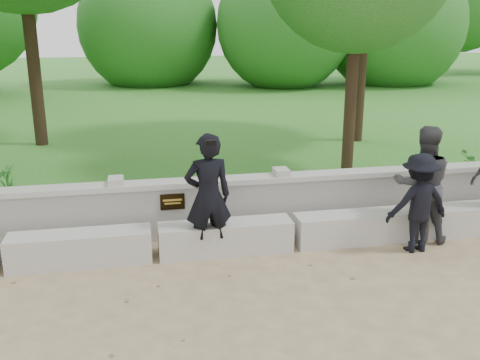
{
  "coord_description": "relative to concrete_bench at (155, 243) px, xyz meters",
  "views": [
    {
      "loc": [
        -0.18,
        -5.08,
        3.15
      ],
      "look_at": [
        1.22,
        1.95,
        1.05
      ],
      "focal_mm": 40.0,
      "sensor_mm": 36.0,
      "label": 1
    }
  ],
  "objects": [
    {
      "name": "visitor_left",
      "position": [
        3.94,
        -0.1,
        0.65
      ],
      "size": [
        1.01,
        0.9,
        1.75
      ],
      "color": "#37383C",
      "rests_on": "ground"
    },
    {
      "name": "man_main",
      "position": [
        0.74,
        -0.1,
        0.66
      ],
      "size": [
        0.68,
        0.6,
        1.77
      ],
      "color": "black",
      "rests_on": "ground"
    },
    {
      "name": "shrub_b",
      "position": [
        1.06,
        1.71,
        0.28
      ],
      "size": [
        0.34,
        0.36,
        0.51
      ],
      "primitive_type": "imported",
      "rotation": [
        0.0,
        0.0,
        2.08
      ],
      "color": "#2E7527",
      "rests_on": "lawn"
    },
    {
      "name": "visitor_mid",
      "position": [
        3.69,
        -0.46,
        0.49
      ],
      "size": [
        0.96,
        0.58,
        1.43
      ],
      "color": "black",
      "rests_on": "ground"
    },
    {
      "name": "shrub_c",
      "position": [
        5.95,
        1.58,
        0.34
      ],
      "size": [
        0.75,
        0.74,
        0.63
      ],
      "primitive_type": "imported",
      "rotation": [
        0.0,
        0.0,
        3.81
      ],
      "color": "#2E7527",
      "rests_on": "lawn"
    },
    {
      "name": "concrete_bench",
      "position": [
        0.0,
        0.0,
        0.0
      ],
      "size": [
        11.9,
        0.45,
        0.45
      ],
      "color": "#B9B7AF",
      "rests_on": "ground"
    },
    {
      "name": "parapet_wall",
      "position": [
        0.0,
        0.7,
        0.24
      ],
      "size": [
        12.5,
        0.35,
        0.9
      ],
      "color": "#AEACA4",
      "rests_on": "ground"
    },
    {
      "name": "ground",
      "position": [
        -0.0,
        -1.9,
        -0.22
      ],
      "size": [
        80.0,
        80.0,
        0.0
      ],
      "primitive_type": "plane",
      "color": "tan",
      "rests_on": "ground"
    },
    {
      "name": "shrub_d",
      "position": [
        -2.31,
        2.09,
        0.36
      ],
      "size": [
        0.48,
        0.49,
        0.67
      ],
      "primitive_type": "imported",
      "rotation": [
        0.0,
        0.0,
        5.26
      ],
      "color": "#2E7527",
      "rests_on": "lawn"
    },
    {
      "name": "lawn",
      "position": [
        -0.0,
        12.1,
        -0.1
      ],
      "size": [
        40.0,
        22.0,
        0.25
      ],
      "primitive_type": "cube",
      "color": "#2D6A20",
      "rests_on": "ground"
    }
  ]
}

